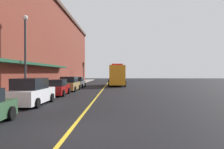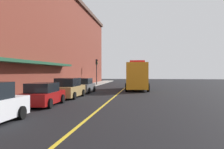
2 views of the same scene
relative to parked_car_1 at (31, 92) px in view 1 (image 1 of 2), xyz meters
name	(u,v)px [view 1 (image 1 of 2)]	position (x,y,z in m)	size (l,w,h in m)	color
ground_plane	(104,87)	(4.04, 18.36, -0.85)	(112.00, 112.00, 0.00)	black
sidewalk_left	(64,87)	(-2.16, 18.36, -0.78)	(2.40, 70.00, 0.15)	#9E9B93
lane_center_stripe	(104,87)	(4.04, 18.36, -0.85)	(0.16, 70.00, 0.01)	gold
brick_building_left	(21,42)	(-8.33, 17.36, 5.95)	(11.11, 64.00, 13.59)	maroon
parked_car_1	(31,92)	(0.00, 0.00, 0.00)	(2.10, 4.79, 1.83)	silver
parked_car_2	(57,88)	(0.01, 6.39, -0.12)	(2.14, 4.48, 1.55)	maroon
parked_car_3	(70,84)	(0.12, 11.75, -0.03)	(2.07, 4.83, 1.75)	#A5844C
parked_car_4	(77,82)	(0.01, 17.56, -0.10)	(2.15, 4.21, 1.60)	#595B60
utility_truck	(117,76)	(5.90, 22.34, 0.88)	(2.97, 8.65, 3.63)	orange
parking_meter_0	(59,82)	(-1.31, 12.16, 0.21)	(0.14, 0.18, 1.33)	#4C4C51
parking_meter_1	(69,80)	(-1.31, 17.92, 0.21)	(0.14, 0.18, 1.33)	#4C4C51
street_lamp_left	(25,47)	(-1.91, 3.55, 3.55)	(0.44, 0.44, 6.94)	#33383D
traffic_light_near	(83,68)	(-1.25, 32.13, 2.30)	(0.38, 0.36, 4.30)	#232326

